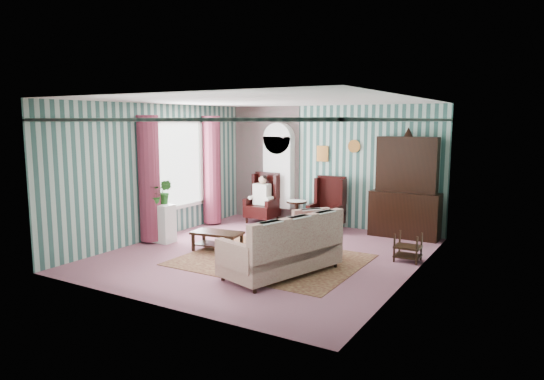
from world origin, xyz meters
The scene contains 17 objects.
floor centered at (0.00, 0.00, 0.00)m, with size 6.00×6.00×0.00m, color #99596A.
room_shell centered at (-0.62, 0.18, 2.01)m, with size 5.53×6.02×2.91m.
bookcase centered at (-1.35, 2.84, 1.12)m, with size 0.80×0.28×2.24m, color silver.
dresser_hutch centered at (1.90, 2.72, 1.18)m, with size 1.50×0.56×2.36m, color black.
wingback_left centered at (-1.60, 2.45, 0.62)m, with size 0.76×0.80×1.25m, color black.
wingback_right centered at (0.15, 2.45, 0.62)m, with size 0.76×0.80×1.25m, color black.
seated_woman centered at (-1.60, 2.45, 0.59)m, with size 0.44×0.40×1.18m, color beige, non-canonical shape.
round_side_table centered at (-0.70, 2.60, 0.30)m, with size 0.50×0.50×0.60m, color black.
nest_table centered at (2.47, 0.90, 0.27)m, with size 0.45×0.38×0.54m, color black.
plant_stand centered at (-2.40, -0.30, 0.40)m, with size 0.55×0.35×0.80m, color silver.
rug centered at (0.30, -0.30, 0.01)m, with size 3.20×2.60×0.01m, color #4B1919.
sofa centered at (0.85, -0.91, 0.47)m, with size 2.10×0.94×0.94m, color beige.
floral_armchair centered at (0.70, 0.20, 0.52)m, with size 0.80×0.86×1.04m, color beige.
coffee_table centered at (-0.96, -0.27, 0.19)m, with size 0.98×0.50×0.38m, color black.
potted_plant_a centered at (-2.41, -0.44, 1.01)m, with size 0.38×0.33×0.42m, color #234C17.
potted_plant_b centered at (-2.36, -0.20, 1.06)m, with size 0.28×0.23×0.52m, color #264F18.
potted_plant_c centered at (-2.52, -0.24, 0.98)m, with size 0.20×0.20×0.35m, color #245019.
Camera 1 is at (4.68, -7.72, 2.54)m, focal length 32.00 mm.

